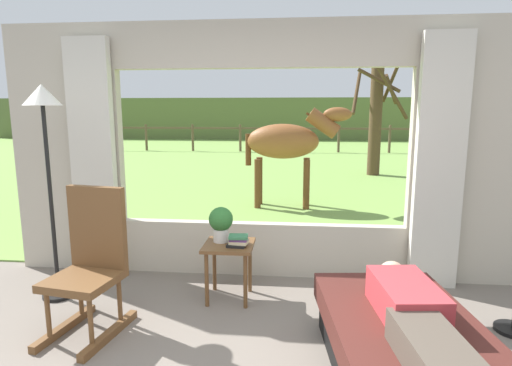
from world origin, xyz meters
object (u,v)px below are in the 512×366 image
recliner_sofa (408,358)px  floor_lamp_left (45,128)px  side_table (229,254)px  book_stack (238,241)px  reclining_person (414,315)px  potted_plant (221,222)px  pasture_tree (376,117)px  rocking_chair (91,262)px  horse (288,142)px

recliner_sofa → floor_lamp_left: floor_lamp_left is taller
side_table → book_stack: (0.09, -0.05, 0.14)m
book_stack → floor_lamp_left: size_ratio=0.10×
reclining_person → potted_plant: size_ratio=4.49×
side_table → floor_lamp_left: bearing=-175.9°
book_stack → pasture_tree: 8.11m
rocking_chair → horse: size_ratio=0.62×
horse → pasture_tree: bearing=151.3°
recliner_sofa → rocking_chair: size_ratio=1.60×
reclining_person → horse: horse is taller
pasture_tree → horse: bearing=-119.1°
reclining_person → side_table: 1.77m
reclining_person → recliner_sofa: bearing=83.6°
rocking_chair → book_stack: bearing=37.6°
recliner_sofa → potted_plant: potted_plant is taller
potted_plant → side_table: bearing=-36.9°
recliner_sofa → rocking_chair: 2.35m
potted_plant → book_stack: bearing=-33.6°
potted_plant → reclining_person: bearing=-42.7°
rocking_chair → side_table: bearing=42.2°
recliner_sofa → rocking_chair: bearing=160.4°
reclining_person → horse: 5.01m
recliner_sofa → book_stack: bearing=131.0°
horse → rocking_chair: bearing=-17.5°
reclining_person → rocking_chair: (-2.26, 0.58, 0.02)m
horse → pasture_tree: (2.17, 3.90, 0.38)m
recliner_sofa → horse: (-0.87, 4.85, 0.94)m
recliner_sofa → side_table: side_table is taller
reclining_person → rocking_chair: size_ratio=1.28×
recliner_sofa → reclining_person: reclining_person is taller
rocking_chair → potted_plant: 1.14m
reclining_person → floor_lamp_left: 3.24m
reclining_person → book_stack: size_ratio=7.51×
potted_plant → pasture_tree: 8.04m
rocking_chair → book_stack: rocking_chair is taller
floor_lamp_left → pasture_tree: 8.77m
book_stack → horse: 3.81m
potted_plant → floor_lamp_left: 1.73m
book_stack → floor_lamp_left: (-1.67, -0.06, 0.98)m
reclining_person → potted_plant: bearing=130.9°
rocking_chair → potted_plant: (0.89, 0.69, 0.16)m
reclining_person → horse: (-0.87, 4.90, 0.63)m
rocking_chair → side_table: size_ratio=2.15×
reclining_person → floor_lamp_left: (-2.87, 1.09, 1.03)m
recliner_sofa → book_stack: (-1.20, 1.10, 0.35)m
pasture_tree → book_stack: bearing=-108.1°
reclining_person → book_stack: bearing=129.7°
rocking_chair → pasture_tree: pasture_tree is taller
side_table → pasture_tree: 8.10m
horse → recliner_sofa: bearing=10.6°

